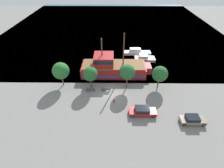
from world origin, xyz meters
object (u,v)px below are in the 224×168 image
at_px(fire_hydrant, 114,101).
at_px(pirate_ship, 112,67).
at_px(parked_car_curb_front, 192,120).
at_px(moored_boat_outer, 144,58).
at_px(parked_car_curb_mid, 143,111).
at_px(bench_promenade_east, 90,89).
at_px(moored_boat_dockside, 136,52).
at_px(bench_promenade_west, 106,89).

bearing_deg(fire_hydrant, pirate_ship, 92.22).
height_order(parked_car_curb_front, fire_hydrant, parked_car_curb_front).
height_order(moored_boat_outer, parked_car_curb_front, moored_boat_outer).
distance_m(moored_boat_outer, parked_car_curb_mid, 20.15).
xyz_separation_m(pirate_ship, parked_car_curb_front, (13.38, -15.04, -1.06)).
distance_m(parked_car_curb_front, bench_promenade_east, 19.79).
xyz_separation_m(moored_boat_outer, bench_promenade_east, (-13.00, -13.35, -0.17)).
relative_size(parked_car_curb_front, parked_car_curb_mid, 0.86).
bearing_deg(moored_boat_dockside, parked_car_curb_front, -75.44).
xyz_separation_m(parked_car_curb_front, bench_promenade_east, (-17.90, 8.42, -0.24)).
bearing_deg(moored_boat_outer, parked_car_curb_front, -77.31).
height_order(pirate_ship, moored_boat_dockside, pirate_ship).
bearing_deg(bench_promenade_west, parked_car_curb_front, -29.78).
bearing_deg(parked_car_curb_front, parked_car_curb_mid, 166.87).
xyz_separation_m(moored_boat_dockside, parked_car_curb_mid, (-1.38, -23.69, 0.08)).
relative_size(parked_car_curb_mid, bench_promenade_east, 2.91).
relative_size(pirate_ship, parked_car_curb_mid, 3.38).
relative_size(pirate_ship, fire_hydrant, 20.85).
distance_m(fire_hydrant, bench_promenade_west, 3.91).
bearing_deg(parked_car_curb_mid, pirate_ship, 112.15).
xyz_separation_m(parked_car_curb_front, fire_hydrant, (-12.99, 4.84, -0.27)).
bearing_deg(parked_car_curb_front, bench_promenade_east, 154.81).
bearing_deg(bench_promenade_east, moored_boat_outer, 45.76).
xyz_separation_m(fire_hydrant, bench_promenade_west, (-1.65, 3.54, 0.03)).
height_order(pirate_ship, moored_boat_outer, pirate_ship).
bearing_deg(pirate_ship, moored_boat_dockside, 57.35).
xyz_separation_m(moored_boat_dockside, fire_hydrant, (-6.35, -20.72, -0.21)).
xyz_separation_m(moored_boat_outer, parked_car_curb_mid, (-3.12, -19.90, 0.10)).
xyz_separation_m(moored_boat_dockside, moored_boat_outer, (1.74, -3.79, -0.02)).
bearing_deg(moored_boat_dockside, bench_promenade_east, -123.32).
relative_size(moored_boat_dockside, fire_hydrant, 10.01).
xyz_separation_m(parked_car_curb_front, bench_promenade_west, (-14.64, 8.38, -0.24)).
bearing_deg(bench_promenade_east, moored_boat_dockside, 56.68).
height_order(pirate_ship, parked_car_curb_mid, pirate_ship).
relative_size(fire_hydrant, bench_promenade_west, 0.43).
relative_size(pirate_ship, bench_promenade_east, 9.85).
bearing_deg(parked_car_curb_front, moored_boat_outer, 102.69).
bearing_deg(moored_boat_dockside, fire_hydrant, -107.03).
xyz_separation_m(moored_boat_dockside, parked_car_curb_front, (6.64, -25.56, 0.05)).
relative_size(moored_boat_dockside, parked_car_curb_front, 1.89).
xyz_separation_m(moored_boat_outer, bench_promenade_west, (-9.74, -13.39, -0.17)).
distance_m(parked_car_curb_front, parked_car_curb_mid, 8.23).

